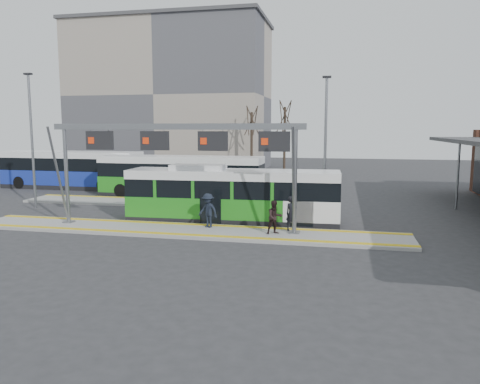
% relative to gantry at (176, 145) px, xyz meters
% --- Properties ---
extents(ground, '(120.00, 120.00, 0.00)m').
position_rel_gantry_xyz_m(ground, '(0.35, -0.25, -4.30)').
color(ground, '#2D2D30').
rests_on(ground, ground).
extents(platform_main, '(22.00, 3.00, 0.15)m').
position_rel_gantry_xyz_m(platform_main, '(0.35, -0.25, -4.22)').
color(platform_main, gray).
rests_on(platform_main, ground).
extents(platform_second, '(20.00, 3.00, 0.15)m').
position_rel_gantry_xyz_m(platform_second, '(-3.65, 7.75, -4.22)').
color(platform_second, gray).
rests_on(platform_second, ground).
extents(tactile_main, '(22.00, 2.65, 0.02)m').
position_rel_gantry_xyz_m(tactile_main, '(0.35, -0.25, -4.14)').
color(tactile_main, gold).
rests_on(tactile_main, platform_main).
extents(tactile_second, '(20.00, 0.35, 0.02)m').
position_rel_gantry_xyz_m(tactile_second, '(-3.65, 8.90, -4.14)').
color(tactile_second, gold).
rests_on(tactile_second, platform_second).
extents(gantry, '(13.00, 1.68, 5.20)m').
position_rel_gantry_xyz_m(gantry, '(0.00, 0.00, 0.00)').
color(gantry, slate).
rests_on(gantry, platform_main).
extents(apartment_block, '(24.50, 12.50, 18.40)m').
position_rel_gantry_xyz_m(apartment_block, '(-13.65, 35.75, 4.91)').
color(apartment_block, gray).
rests_on(apartment_block, ground).
extents(hero_bus, '(11.57, 2.91, 3.16)m').
position_rel_gantry_xyz_m(hero_bus, '(2.16, 2.70, -2.85)').
color(hero_bus, black).
rests_on(hero_bus, ground).
extents(bg_bus_green, '(12.29, 2.72, 3.07)m').
position_rel_gantry_xyz_m(bg_bus_green, '(-3.76, 11.04, -2.78)').
color(bg_bus_green, black).
rests_on(bg_bus_green, ground).
extents(bg_bus_blue, '(12.19, 2.91, 3.17)m').
position_rel_gantry_xyz_m(bg_bus_blue, '(-14.58, 13.85, -2.74)').
color(bg_bus_blue, black).
rests_on(bg_bus_blue, ground).
extents(passenger_a, '(0.73, 0.68, 1.68)m').
position_rel_gantry_xyz_m(passenger_a, '(5.65, 0.63, -3.31)').
color(passenger_a, black).
rests_on(passenger_a, platform_main).
extents(passenger_b, '(0.98, 0.92, 1.60)m').
position_rel_gantry_xyz_m(passenger_b, '(4.96, -0.31, -3.35)').
color(passenger_b, black).
rests_on(passenger_b, platform_main).
extents(passenger_c, '(1.27, 1.01, 1.72)m').
position_rel_gantry_xyz_m(passenger_c, '(1.47, 0.42, -3.29)').
color(passenger_c, black).
rests_on(passenger_c, platform_main).
extents(tree_left, '(1.40, 1.40, 7.72)m').
position_rel_gantry_xyz_m(tree_left, '(-1.60, 27.63, 1.56)').
color(tree_left, '#382B21').
rests_on(tree_left, ground).
extents(tree_mid, '(1.40, 1.40, 8.40)m').
position_rel_gantry_xyz_m(tree_mid, '(1.69, 29.66, 2.07)').
color(tree_mid, '#382B21').
rests_on(tree_mid, ground).
extents(tree_far, '(1.40, 1.40, 7.97)m').
position_rel_gantry_xyz_m(tree_far, '(-24.17, 31.39, 1.75)').
color(tree_far, '#382B21').
rests_on(tree_far, ground).
extents(lamp_west, '(0.50, 0.25, 8.55)m').
position_rel_gantry_xyz_m(lamp_west, '(-11.41, 4.56, 0.22)').
color(lamp_west, slate).
rests_on(lamp_west, ground).
extents(lamp_east, '(0.50, 0.25, 8.07)m').
position_rel_gantry_xyz_m(lamp_east, '(7.00, 5.77, -0.02)').
color(lamp_east, slate).
rests_on(lamp_east, ground).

